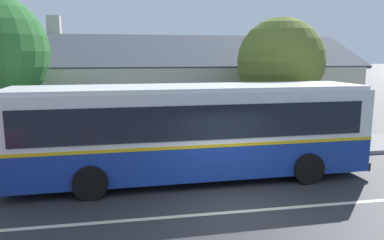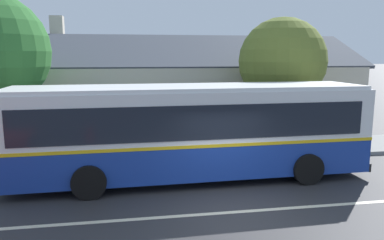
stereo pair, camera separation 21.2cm
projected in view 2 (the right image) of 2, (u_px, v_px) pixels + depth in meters
The scene contains 7 objects.
ground_plane at pixel (238, 212), 9.83m from camera, with size 300.00×300.00×0.00m, color #2D2D30.
sidewalk_far at pixel (197, 152), 15.65m from camera, with size 60.00×3.00×0.15m, color gray.
lane_divider_stripe at pixel (238, 212), 9.83m from camera, with size 60.00×0.16×0.01m, color beige.
community_building at pixel (161, 94), 21.78m from camera, with size 21.36×8.49×6.23m.
transit_bus at pixel (191, 129), 12.24m from camera, with size 11.66×2.92×3.10m.
street_tree_primary at pixel (284, 65), 16.45m from camera, with size 3.82×3.82×5.71m.
bus_stop_sign at pixel (318, 116), 15.20m from camera, with size 0.36×0.07×2.40m.
Camera 2 is at (-2.76, -8.94, 4.07)m, focal length 35.00 mm.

